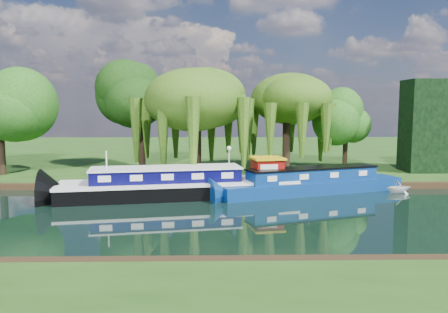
{
  "coord_description": "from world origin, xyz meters",
  "views": [
    {
      "loc": [
        -0.56,
        -23.85,
        5.97
      ],
      "look_at": [
        -0.01,
        4.81,
        2.8
      ],
      "focal_mm": 35.0,
      "sensor_mm": 36.0,
      "label": 1
    }
  ],
  "objects": [
    {
      "name": "ground",
      "position": [
        0.0,
        0.0,
        0.0
      ],
      "size": [
        120.0,
        120.0,
        0.0
      ],
      "primitive_type": "plane",
      "color": "black"
    },
    {
      "name": "far_bank",
      "position": [
        0.0,
        34.0,
        0.23
      ],
      "size": [
        120.0,
        52.0,
        0.45
      ],
      "primitive_type": "cube",
      "color": "#1D4011",
      "rests_on": "ground"
    },
    {
      "name": "dutch_barge",
      "position": [
        -2.87,
        5.33,
        0.83
      ],
      "size": [
        16.29,
        6.19,
        3.36
      ],
      "rotation": [
        0.0,
        0.0,
        0.17
      ],
      "color": "black",
      "rests_on": "ground"
    },
    {
      "name": "narrowboat",
      "position": [
        6.27,
        6.43,
        0.71
      ],
      "size": [
        13.69,
        6.63,
        2.0
      ],
      "rotation": [
        0.0,
        0.0,
        0.33
      ],
      "color": "navy",
      "rests_on": "ground"
    },
    {
      "name": "white_cruiser",
      "position": [
        12.45,
        6.44,
        0.0
      ],
      "size": [
        2.28,
        2.08,
        1.03
      ],
      "primitive_type": "imported",
      "rotation": [
        0.0,
        0.0,
        1.8
      ],
      "color": "silver",
      "rests_on": "ground"
    },
    {
      "name": "willow_left",
      "position": [
        -2.08,
        11.62,
        6.49
      ],
      "size": [
        6.93,
        6.93,
        8.31
      ],
      "color": "black",
      "rests_on": "far_bank"
    },
    {
      "name": "willow_right",
      "position": [
        5.76,
        14.89,
        6.16
      ],
      "size": [
        6.43,
        6.43,
        7.83
      ],
      "color": "black",
      "rests_on": "far_bank"
    },
    {
      "name": "tree_far_mid",
      "position": [
        -7.63,
        17.97,
        6.77
      ],
      "size": [
        5.61,
        5.61,
        9.18
      ],
      "color": "black",
      "rests_on": "far_bank"
    },
    {
      "name": "tree_far_right",
      "position": [
        11.39,
        15.97,
        4.83
      ],
      "size": [
        3.88,
        3.88,
        6.35
      ],
      "color": "black",
      "rests_on": "far_bank"
    },
    {
      "name": "conifer_hedge",
      "position": [
        19.0,
        14.0,
        4.45
      ],
      "size": [
        6.0,
        3.0,
        8.0
      ],
      "primitive_type": "cube",
      "color": "black",
      "rests_on": "far_bank"
    },
    {
      "name": "lamppost",
      "position": [
        0.5,
        10.5,
        2.42
      ],
      "size": [
        0.36,
        0.36,
        2.56
      ],
      "color": "silver",
      "rests_on": "far_bank"
    },
    {
      "name": "mooring_posts",
      "position": [
        -0.5,
        8.4,
        0.95
      ],
      "size": [
        19.16,
        0.16,
        1.0
      ],
      "color": "silver",
      "rests_on": "far_bank"
    },
    {
      "name": "reeds_near",
      "position": [
        6.87,
        -7.57,
        0.55
      ],
      "size": [
        33.7,
        1.5,
        1.1
      ],
      "color": "#1F5717",
      "rests_on": "ground"
    }
  ]
}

